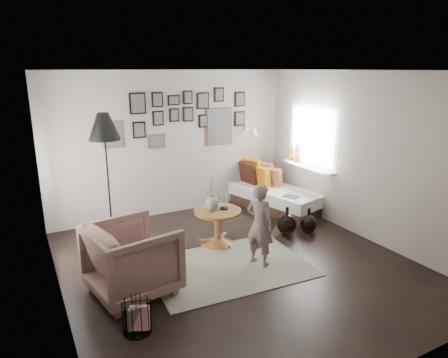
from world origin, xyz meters
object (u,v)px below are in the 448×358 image
daybed (273,194)px  floor_lamp (104,131)px  armchair (132,259)px  magazine_basket (137,317)px  demijohn_large (287,224)px  demijohn_small (308,224)px  child (260,225)px  vase (212,201)px  pedestal_table (218,229)px

daybed → floor_lamp: (-3.11, -0.06, 1.45)m
armchair → floor_lamp: (0.12, 1.66, 1.29)m
floor_lamp → magazine_basket: floor_lamp is taller
demijohn_large → floor_lamp: bearing=156.3°
demijohn_small → child: size_ratio=0.37×
floor_lamp → magazine_basket: 2.89m
floor_lamp → vase: bearing=-34.7°
pedestal_table → demijohn_large: bearing=-9.4°
pedestal_table → floor_lamp: 2.23m
magazine_basket → demijohn_large: 3.14m
floor_lamp → daybed: bearing=1.2°
child → pedestal_table: bearing=-9.3°
armchair → child: size_ratio=0.83×
vase → demijohn_small: 1.72m
floor_lamp → child: floor_lamp is taller
pedestal_table → daybed: bearing=30.1°
daybed → demijohn_small: size_ratio=4.59×
vase → demijohn_large: vase is taller
pedestal_table → vase: size_ratio=1.40×
armchair → magazine_basket: size_ratio=2.71×
magazine_basket → child: child is taller
floor_lamp → pedestal_table: bearing=-33.7°
magazine_basket → pedestal_table: bearing=41.3°
daybed → floor_lamp: bearing=167.5°
vase → floor_lamp: floor_lamp is taller
magazine_basket → child: size_ratio=0.30×
vase → demijohn_large: 1.37m
child → demijohn_small: bearing=-91.9°
vase → demijohn_small: bearing=-11.8°
vase → armchair: vase is taller
vase → daybed: size_ratio=0.26×
demijohn_small → floor_lamp: bearing=156.9°
pedestal_table → child: 0.92m
pedestal_table → daybed: size_ratio=0.36×
daybed → demijohn_small: 1.33m
daybed → magazine_basket: daybed is taller
vase → daybed: 2.09m
pedestal_table → demijohn_small: 1.55m
vase → child: child is taller
pedestal_table → demijohn_large: pedestal_table is taller
child → armchair: bearing=62.5°
armchair → demijohn_small: 3.07m
vase → magazine_basket: (-1.62, -1.51, -0.54)m
armchair → demijohn_large: armchair is taller
child → floor_lamp: bearing=18.5°
demijohn_small → vase: bearing=168.2°
pedestal_table → floor_lamp: size_ratio=0.36×
armchair → child: (1.73, -0.11, 0.14)m
child → vase: bearing=-4.8°
demijohn_large → child: bearing=-145.7°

